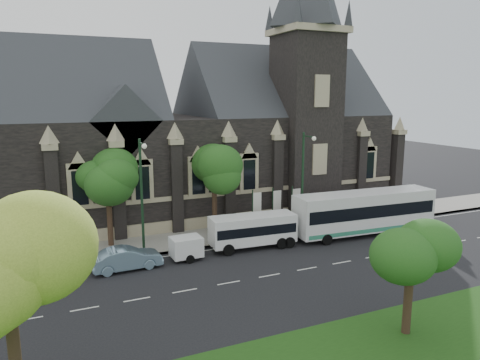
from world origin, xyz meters
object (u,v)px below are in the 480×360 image
banner_flag_right (295,203)px  street_lamp_near (304,177)px  sedan (127,258)px  tree_walk_left (110,177)px  banner_flag_center (275,205)px  shuttle_bus (253,229)px  tree_park_east (412,246)px  tree_park_near (13,261)px  tour_coach (365,212)px  tree_walk_right (216,168)px  car_far_red (49,266)px  banner_flag_left (255,207)px  street_lamp_mid (142,191)px  box_trailer (186,247)px

banner_flag_right → street_lamp_near: bearing=-98.6°
banner_flag_right → sedan: bearing=-166.2°
tree_walk_left → banner_flag_center: size_ratio=1.91×
banner_flag_center → sedan: 14.59m
shuttle_bus → sedan: 10.17m
tree_park_east → banner_flag_right: size_ratio=1.57×
street_lamp_near → banner_flag_center: street_lamp_near is taller
tree_park_near → banner_flag_center: 27.10m
shuttle_bus → tour_coach: bearing=-0.7°
tree_walk_left → banner_flag_right: bearing=-6.0°
tree_walk_left → banner_flag_right: 16.52m
tree_walk_right → banner_flag_right: tree_walk_right is taller
shuttle_bus → tree_walk_right: bearing=107.6°
car_far_red → street_lamp_near: bearing=-94.8°
tree_walk_right → tree_walk_left: size_ratio=1.02×
banner_flag_right → sedan: banner_flag_right is taller
banner_flag_left → banner_flag_center: (2.00, 0.00, 0.00)m
tour_coach → car_far_red: 25.68m
street_lamp_mid → tree_park_near: bearing=-116.1°
street_lamp_near → street_lamp_mid: (-14.00, 0.00, 0.00)m
tour_coach → sedan: (-20.61, 0.24, -1.26)m
tour_coach → shuttle_bus: tour_coach is taller
tree_park_near → banner_flag_center: tree_park_near is taller
tree_walk_left → shuttle_bus: bearing=-26.2°
banner_flag_left → tour_coach: size_ratio=0.30×
banner_flag_left → box_trailer: bearing=-153.5°
tree_park_east → car_far_red: bearing=137.7°
banner_flag_right → tour_coach: 6.24m
car_far_red → tree_walk_right: bearing=-79.2°
tree_park_near → tree_park_east: size_ratio=1.36×
box_trailer → tree_park_east: bearing=-64.8°
street_lamp_near → box_trailer: size_ratio=2.74×
car_far_red → sedan: bearing=-108.3°
tree_park_east → street_lamp_mid: 19.32m
banner_flag_right → shuttle_bus: size_ratio=0.57×
banner_flag_center → car_far_red: (-18.98, -2.98, -1.68)m
tree_walk_right → banner_flag_right: size_ratio=1.95×
street_lamp_near → box_trailer: 12.14m
sedan → car_far_red: (-5.01, 0.93, -0.10)m
tree_park_east → tree_walk_right: (-2.96, 20.04, 1.20)m
tree_park_near → street_lamp_near: (21.77, 15.86, -1.30)m
tree_walk_right → banner_flag_left: 4.92m
shuttle_bus → street_lamp_near: bearing=18.2°
banner_flag_left → street_lamp_mid: bearing=-169.5°
banner_flag_right → car_far_red: banner_flag_right is taller
tree_walk_right → shuttle_bus: size_ratio=1.11×
banner_flag_center → shuttle_bus: 5.15m
street_lamp_near → sedan: 16.38m
street_lamp_mid → shuttle_bus: 9.29m
tree_walk_right → banner_flag_left: bearing=-29.1°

